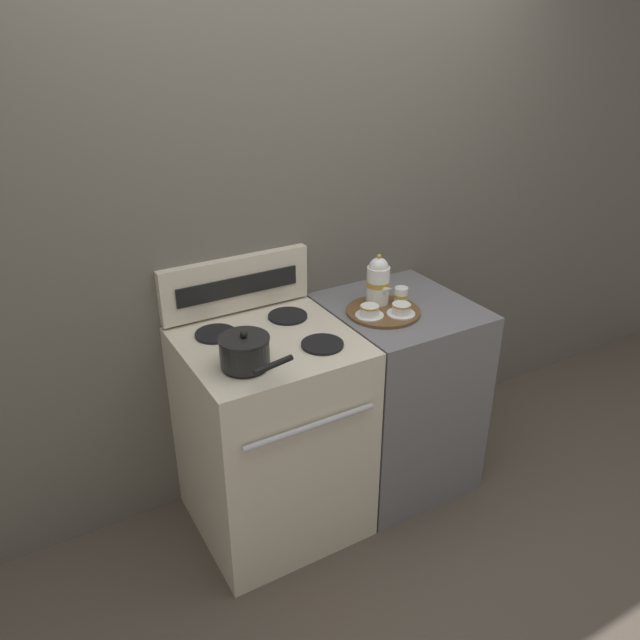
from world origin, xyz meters
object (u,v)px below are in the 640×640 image
teacup_right (370,311)px  teapot (378,281)px  creamer_jug (401,296)px  teacup_left (401,309)px  saucepan (245,351)px  serving_tray (383,311)px  stove (272,434)px

teacup_right → teapot: bearing=41.4°
teapot → creamer_jug: teapot is taller
teacup_left → teapot: bearing=97.3°
saucepan → serving_tray: 0.73m
creamer_jug → serving_tray: bearing=-171.1°
teacup_right → creamer_jug: (0.19, 0.04, 0.01)m
serving_tray → teapot: bearing=74.0°
serving_tray → creamer_jug: size_ratio=4.20×
teapot → serving_tray: bearing=-106.0°
stove → teacup_right: (0.46, -0.04, 0.50)m
saucepan → teacup_right: (0.63, 0.11, -0.03)m
serving_tray → teacup_right: 0.09m
saucepan → teapot: teapot is taller
stove → teacup_left: size_ratio=7.65×
stove → saucepan: bearing=-137.5°
teacup_left → teacup_right: 0.14m
stove → creamer_jug: 0.83m
saucepan → teacup_right: size_ratio=2.37×
creamer_jug → teacup_left: bearing=-125.7°
saucepan → teacup_right: saucepan is taller
stove → serving_tray: 0.72m
saucepan → teacup_left: 0.75m
teacup_left → stove: bearing=170.7°
stove → teacup_right: 0.68m
saucepan → serving_tray: (0.71, 0.13, -0.06)m
teacup_left → creamer_jug: 0.11m
serving_tray → stove: bearing=177.6°
serving_tray → creamer_jug: 0.12m
teapot → teacup_left: (0.02, -0.15, -0.08)m
saucepan → creamer_jug: saucepan is taller
stove → teapot: bearing=5.4°
teacup_right → serving_tray: bearing=12.3°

